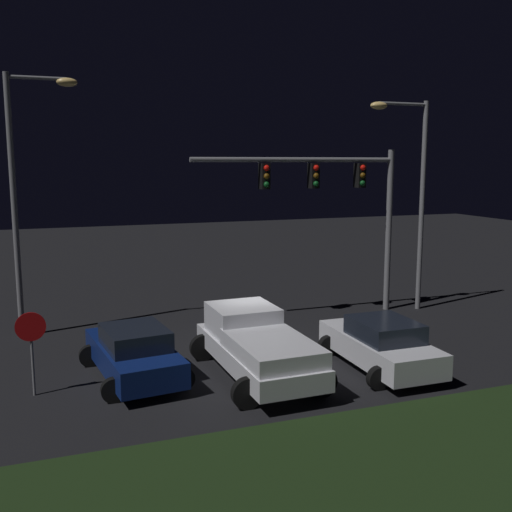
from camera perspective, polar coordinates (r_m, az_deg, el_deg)
ground_plane at (r=19.42m, az=-0.29°, el=-9.00°), size 80.00×80.00×0.00m
grass_median at (r=12.12m, az=15.12°, el=-20.75°), size 20.99×6.75×0.10m
pickup_truck at (r=16.91m, az=-0.09°, el=-8.20°), size 2.94×5.44×1.80m
car_sedan at (r=17.11m, az=-11.69°, el=-9.10°), size 2.81×4.57×1.51m
car_sedan_far at (r=17.89m, az=11.90°, el=-8.30°), size 2.51×4.42×1.51m
traffic_signal_gantry at (r=23.19m, az=7.70°, el=6.20°), size 8.32×0.56×6.50m
street_lamp_left at (r=21.62m, az=-21.30°, el=7.15°), size 2.35×0.44×8.93m
street_lamp_right at (r=24.56m, az=14.82°, el=6.99°), size 2.60×0.44×8.39m
stop_sign at (r=16.36m, az=-20.84°, el=-7.36°), size 0.76×0.08×2.23m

